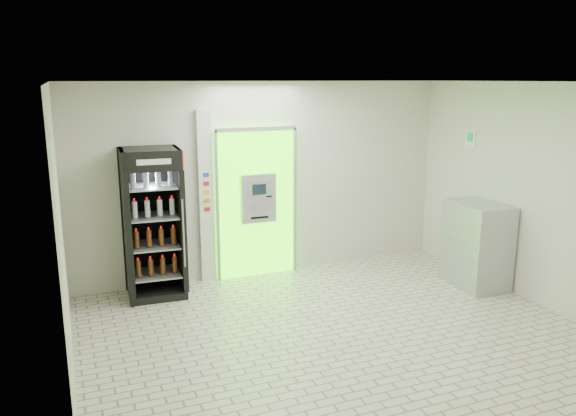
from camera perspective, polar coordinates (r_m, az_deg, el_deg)
ground at (r=7.03m, az=5.03°, el=-12.62°), size 6.00×6.00×0.00m
room_shell at (r=6.45m, az=5.35°, el=2.30°), size 6.00×6.00×6.00m
atm_assembly at (r=8.69m, az=-3.26°, el=0.61°), size 1.30×0.24×2.33m
pillar at (r=8.48m, az=-8.34°, el=1.08°), size 0.22×0.11×2.60m
beverage_cooler at (r=8.10m, az=-13.52°, el=-1.80°), size 0.83×0.77×2.11m
steel_cabinet at (r=8.81m, az=18.60°, el=-3.53°), size 0.69×0.98×1.26m
exit_sign at (r=9.23m, az=18.05°, el=6.71°), size 0.02×0.22×0.26m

